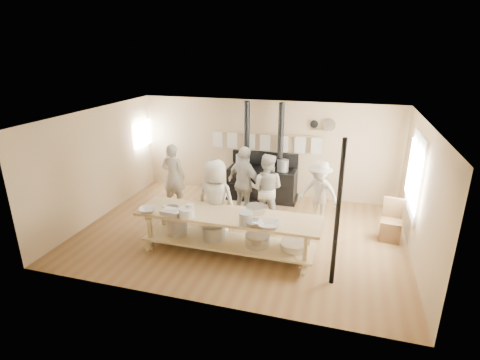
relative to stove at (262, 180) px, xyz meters
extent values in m
plane|color=brown|center=(0.01, -2.12, -0.52)|extent=(7.00, 7.00, 0.00)
plane|color=tan|center=(0.01, 0.38, 0.78)|extent=(7.00, 0.00, 7.00)
plane|color=tan|center=(0.01, -4.62, 0.78)|extent=(7.00, 0.00, 7.00)
plane|color=tan|center=(-3.49, -2.12, 0.78)|extent=(0.00, 5.00, 5.00)
plane|color=tan|center=(3.51, -2.12, 0.78)|extent=(0.00, 5.00, 5.00)
plane|color=#C2B190|center=(0.01, -2.12, 2.08)|extent=(7.00, 7.00, 0.00)
cube|color=beige|center=(3.48, -1.52, 0.98)|extent=(0.06, 1.35, 1.65)
plane|color=white|center=(3.44, -1.52, 0.98)|extent=(0.00, 1.50, 1.50)
cube|color=beige|center=(3.43, -1.52, 0.98)|extent=(0.02, 0.03, 1.50)
plane|color=white|center=(-3.44, -0.12, 1.08)|extent=(0.00, 0.90, 0.90)
cube|color=black|center=(0.01, -0.02, -0.10)|extent=(1.80, 0.70, 0.85)
cube|color=black|center=(0.01, -0.02, -0.47)|extent=(1.90, 0.75, 0.10)
cube|color=black|center=(0.01, 0.28, 0.53)|extent=(1.80, 0.12, 0.35)
cylinder|color=black|center=(-0.44, 0.03, 1.20)|extent=(0.15, 0.15, 1.75)
cylinder|color=black|center=(0.46, 0.03, 1.20)|extent=(0.15, 0.15, 1.75)
cylinder|color=#B2B2B7|center=(-0.54, -0.02, 0.50)|extent=(0.36, 0.36, 0.34)
cylinder|color=gray|center=(0.56, -0.07, 0.48)|extent=(0.30, 0.30, 0.30)
cylinder|color=tan|center=(0.01, 0.28, 1.20)|extent=(3.00, 0.04, 0.04)
cube|color=silver|center=(-1.34, 0.28, 0.98)|extent=(0.28, 0.01, 0.46)
cube|color=silver|center=(-0.89, 0.28, 0.98)|extent=(0.28, 0.01, 0.46)
cube|color=silver|center=(-0.44, 0.28, 0.98)|extent=(0.28, 0.01, 0.46)
cube|color=silver|center=(0.01, 0.28, 0.98)|extent=(0.28, 0.01, 0.46)
cube|color=silver|center=(0.46, 0.28, 0.98)|extent=(0.28, 0.01, 0.46)
cube|color=silver|center=(0.91, 0.28, 0.98)|extent=(0.28, 0.01, 0.46)
cube|color=silver|center=(1.36, 0.28, 0.98)|extent=(0.28, 0.01, 0.46)
cube|color=tan|center=(1.41, 0.30, 1.38)|extent=(0.50, 0.14, 0.03)
cylinder|color=black|center=(1.26, 0.32, 1.53)|extent=(0.20, 0.04, 0.20)
cylinder|color=silver|center=(1.63, 0.32, 1.53)|extent=(0.32, 0.03, 0.32)
cube|color=tan|center=(0.01, -3.02, 0.30)|extent=(3.60, 0.90, 0.06)
cube|color=tan|center=(0.01, -3.02, -0.27)|extent=(3.40, 0.80, 0.04)
cube|color=tan|center=(0.01, -3.02, -0.32)|extent=(3.30, 0.06, 0.06)
cube|color=tan|center=(-1.54, -3.32, -0.10)|extent=(0.07, 0.07, 0.85)
cube|color=tan|center=(-1.54, -2.72, -0.10)|extent=(0.07, 0.07, 0.85)
cube|color=tan|center=(1.56, -3.32, -0.10)|extent=(0.07, 0.07, 0.85)
cube|color=tan|center=(1.56, -2.72, -0.10)|extent=(0.07, 0.07, 0.85)
cylinder|color=#B2B2B7|center=(-1.09, -3.02, -0.06)|extent=(0.40, 0.40, 0.38)
cylinder|color=gray|center=(-0.29, -3.02, -0.10)|extent=(0.44, 0.44, 0.30)
cylinder|color=silver|center=(0.61, -3.02, -0.14)|extent=(0.48, 0.48, 0.22)
cylinder|color=silver|center=(1.31, -3.02, -0.18)|extent=(0.52, 0.52, 0.14)
cylinder|color=black|center=(2.06, -3.47, 0.78)|extent=(0.08, 0.08, 2.60)
imported|color=#B9B2A4|center=(-2.00, -1.24, 0.32)|extent=(0.62, 0.42, 1.68)
imported|color=#B9B2A4|center=(0.42, -1.40, 0.31)|extent=(0.84, 0.68, 1.66)
imported|color=#B9B2A4|center=(-0.42, -2.49, 0.36)|extent=(0.92, 0.66, 1.75)
imported|color=#B9B2A4|center=(-0.12, -1.36, 0.36)|extent=(1.11, 0.90, 1.77)
imported|color=#B9B2A4|center=(1.59, -1.18, 0.24)|extent=(1.11, 0.83, 1.53)
cube|color=brown|center=(3.16, -1.53, -0.30)|extent=(0.46, 0.46, 0.45)
cube|color=brown|center=(3.18, -1.34, 0.13)|extent=(0.42, 0.09, 0.50)
imported|color=white|center=(-1.54, -3.35, 0.37)|extent=(0.43, 0.43, 0.08)
imported|color=silver|center=(-1.11, -3.21, 0.38)|extent=(0.44, 0.44, 0.10)
imported|color=white|center=(0.89, -3.35, 0.38)|extent=(0.47, 0.47, 0.10)
imported|color=silver|center=(0.58, -3.35, 0.38)|extent=(0.39, 0.39, 0.09)
cube|color=#B2B2B7|center=(-1.03, -3.31, 0.37)|extent=(0.42, 0.30, 0.09)
cylinder|color=silver|center=(0.50, -2.76, 0.39)|extent=(0.43, 0.43, 0.12)
cylinder|color=gray|center=(0.45, -3.33, 0.45)|extent=(0.29, 0.29, 0.23)
cylinder|color=white|center=(-0.71, -3.35, 0.42)|extent=(0.34, 0.34, 0.18)
cylinder|color=white|center=(-0.67, -3.27, 0.45)|extent=(0.18, 0.18, 0.24)
camera|label=1|loc=(2.07, -9.28, 3.39)|focal=28.00mm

